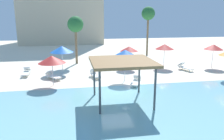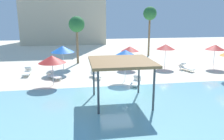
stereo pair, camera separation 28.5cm
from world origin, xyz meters
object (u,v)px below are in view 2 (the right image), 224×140
Objects in this scene: beach_umbrella_red_3 at (52,59)px; lounge_chair_1 at (95,74)px; lounge_chair_2 at (53,75)px; lounge_chair_6 at (27,72)px; beach_umbrella_red_5 at (166,47)px; palm_tree_0 at (150,15)px; lounge_chair_4 at (136,81)px; palm_tree_1 at (77,25)px; lounge_chair_3 at (186,67)px; beach_umbrella_blue_4 at (63,49)px; beach_umbrella_blue_6 at (125,53)px; beach_umbrella_red_2 at (215,47)px; beach_umbrella_red_7 at (130,49)px; shade_pavilion at (121,63)px.

beach_umbrella_red_3 reaches higher than lounge_chair_1.
lounge_chair_6 is (-2.66, 1.79, 0.00)m from lounge_chair_2.
lounge_chair_2 is at bearing -166.50° from beach_umbrella_red_5.
palm_tree_0 reaches higher than lounge_chair_2.
palm_tree_0 is (5.58, 13.89, 5.52)m from lounge_chair_4.
beach_umbrella_red_5 is 10.72m from palm_tree_1.
beach_umbrella_blue_4 is at bearing -113.34° from lounge_chair_3.
lounge_chair_2 is at bearing 166.33° from beach_umbrella_blue_6.
beach_umbrella_red_3 is 0.37× the size of palm_tree_0.
palm_tree_1 reaches higher than beach_umbrella_blue_6.
palm_tree_0 reaches higher than beach_umbrella_red_2.
beach_umbrella_red_2 is at bearing 142.12° from lounge_chair_4.
beach_umbrella_red_7 reaches higher than lounge_chair_1.
beach_umbrella_blue_4 is 4.14m from lounge_chair_6.
lounge_chair_2 is at bearing 95.79° from beach_umbrella_red_3.
beach_umbrella_blue_6 reaches higher than lounge_chair_6.
beach_umbrella_red_5 reaches higher than beach_umbrella_red_7.
lounge_chair_4 is at bearing 37.08° from lounge_chair_1.
beach_umbrella_red_3 reaches higher than lounge_chair_2.
lounge_chair_2 is 0.95× the size of lounge_chair_3.
beach_umbrella_red_7 is at bearing 96.55° from lounge_chair_6.
lounge_chair_1 and lounge_chair_4 have the same top height.
beach_umbrella_red_2 reaches higher than lounge_chair_1.
lounge_chair_1 is 1.04× the size of lounge_chair_6.
lounge_chair_4 is at bearing -98.34° from beach_umbrella_red_7.
beach_umbrella_blue_4 reaches higher than lounge_chair_1.
beach_umbrella_blue_4 reaches higher than lounge_chair_6.
beach_umbrella_red_5 is (11.96, 4.95, 0.12)m from beach_umbrella_red_3.
shade_pavilion is at bearing -2.92° from lounge_chair_4.
lounge_chair_3 is at bearing 42.56° from shade_pavilion.
palm_tree_0 reaches higher than beach_umbrella_red_3.
lounge_chair_6 is at bearing 159.81° from beach_umbrella_blue_6.
beach_umbrella_blue_4 is at bearing -144.77° from palm_tree_0.
beach_umbrella_red_3 is 0.90× the size of beach_umbrella_blue_6.
beach_umbrella_red_5 reaches higher than lounge_chair_3.
palm_tree_1 is at bearing 70.66° from beach_umbrella_blue_4.
palm_tree_0 is (0.58, 7.80, 3.49)m from beach_umbrella_red_5.
lounge_chair_4 is at bearing -9.34° from beach_umbrella_red_3.
beach_umbrella_red_2 is 13.90m from lounge_chair_1.
lounge_chair_3 is 7.99m from lounge_chair_4.
palm_tree_0 is (8.77, 10.87, 5.52)m from lounge_chair_1.
beach_umbrella_red_5 is at bearing 169.52° from beach_umbrella_red_2.
beach_umbrella_red_2 is at bearing -17.51° from palm_tree_1.
beach_umbrella_red_7 is at bearing 75.99° from lounge_chair_2.
lounge_chair_1 is (-1.16, 6.71, -2.42)m from shade_pavilion.
beach_umbrella_red_7 is 0.43× the size of palm_tree_1.
lounge_chair_2 is (-0.86, -2.33, -2.12)m from beach_umbrella_blue_4.
lounge_chair_1 is at bearing 99.77° from shade_pavilion.
palm_tree_1 is (2.40, 6.71, 4.30)m from lounge_chair_2.
beach_umbrella_red_5 is 15.00m from lounge_chair_6.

